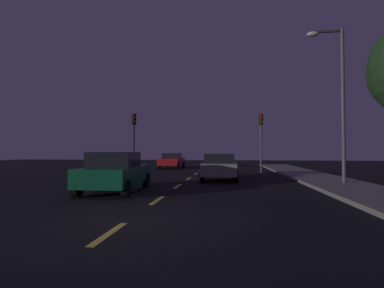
% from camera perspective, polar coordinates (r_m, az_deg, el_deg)
% --- Properties ---
extents(ground_plane, '(80.00, 80.00, 0.00)m').
position_cam_1_polar(ground_plane, '(13.82, -2.50, -8.27)').
color(ground_plane, black).
extents(sidewalk_curb_right, '(3.00, 40.00, 0.15)m').
position_cam_1_polar(sidewalk_curb_right, '(14.56, 28.28, -7.45)').
color(sidewalk_curb_right, gray).
rests_on(sidewalk_curb_right, ground_plane).
extents(lane_stripe_nearest, '(0.16, 1.60, 0.01)m').
position_cam_1_polar(lane_stripe_nearest, '(6.03, -16.46, -17.00)').
color(lane_stripe_nearest, '#EACC4C').
rests_on(lane_stripe_nearest, ground_plane).
extents(lane_stripe_second, '(0.16, 1.60, 0.01)m').
position_cam_1_polar(lane_stripe_second, '(9.56, -7.07, -11.26)').
color(lane_stripe_second, '#EACC4C').
rests_on(lane_stripe_second, ground_plane).
extents(lane_stripe_third, '(0.16, 1.60, 0.01)m').
position_cam_1_polar(lane_stripe_third, '(13.23, -2.95, -8.55)').
color(lane_stripe_third, '#EACC4C').
rests_on(lane_stripe_third, ground_plane).
extents(lane_stripe_fourth, '(0.16, 1.60, 0.01)m').
position_cam_1_polar(lane_stripe_fourth, '(16.97, -0.66, -7.01)').
color(lane_stripe_fourth, '#EACC4C').
rests_on(lane_stripe_fourth, ground_plane).
extents(lane_stripe_fifth, '(0.16, 1.60, 0.01)m').
position_cam_1_polar(lane_stripe_fifth, '(20.72, 0.80, -6.02)').
color(lane_stripe_fifth, '#EACC4C').
rests_on(lane_stripe_fifth, ground_plane).
extents(lane_stripe_sixth, '(0.16, 1.60, 0.01)m').
position_cam_1_polar(lane_stripe_sixth, '(24.49, 1.81, -5.33)').
color(lane_stripe_sixth, '#EACC4C').
rests_on(lane_stripe_sixth, ground_plane).
extents(traffic_signal_left, '(0.32, 0.38, 4.68)m').
position_cam_1_polar(traffic_signal_left, '(23.14, -11.74, 2.63)').
color(traffic_signal_left, black).
rests_on(traffic_signal_left, ground_plane).
extents(traffic_signal_right, '(0.32, 0.38, 4.53)m').
position_cam_1_polar(traffic_signal_right, '(22.02, 13.82, 2.59)').
color(traffic_signal_right, '#4C4C51').
rests_on(traffic_signal_right, ground_plane).
extents(car_stopped_ahead, '(1.98, 4.40, 1.50)m').
position_cam_1_polar(car_stopped_ahead, '(16.43, 5.64, -4.51)').
color(car_stopped_ahead, gray).
rests_on(car_stopped_ahead, ground_plane).
extents(car_adjacent_lane, '(2.17, 4.21, 1.60)m').
position_cam_1_polar(car_adjacent_lane, '(11.83, -15.23, -5.44)').
color(car_adjacent_lane, '#0F4C2D').
rests_on(car_adjacent_lane, ground_plane).
extents(car_oncoming_far, '(2.02, 4.38, 1.47)m').
position_cam_1_polar(car_oncoming_far, '(27.89, -4.09, -3.32)').
color(car_oncoming_far, '#B21919').
rests_on(car_oncoming_far, ground_plane).
extents(street_lamp_right, '(1.72, 0.36, 7.54)m').
position_cam_1_polar(street_lamp_right, '(15.35, 27.44, 9.42)').
color(street_lamp_right, '#4C4C51').
rests_on(street_lamp_right, ground_plane).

